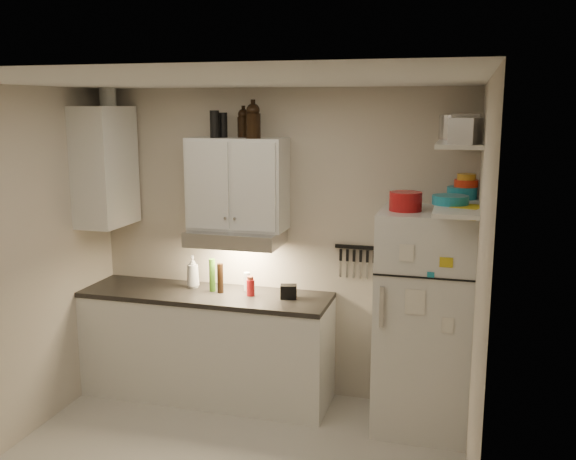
# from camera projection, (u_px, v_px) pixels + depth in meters

# --- Properties ---
(ceiling) EXTENTS (3.20, 3.00, 0.02)m
(ceiling) POSITION_uv_depth(u_px,v_px,m) (206.00, 79.00, 3.76)
(ceiling) COLOR white
(ceiling) RESTS_ON ground
(back_wall) EXTENTS (3.20, 0.02, 2.60)m
(back_wall) POSITION_uv_depth(u_px,v_px,m) (279.00, 244.00, 5.43)
(back_wall) COLOR #BFB4A3
(back_wall) RESTS_ON ground
(right_wall) EXTENTS (0.02, 3.00, 2.60)m
(right_wall) POSITION_uv_depth(u_px,v_px,m) (479.00, 316.00, 3.58)
(right_wall) COLOR #BFB4A3
(right_wall) RESTS_ON ground
(base_cabinet) EXTENTS (2.10, 0.60, 0.88)m
(base_cabinet) POSITION_uv_depth(u_px,v_px,m) (207.00, 347.00, 5.45)
(base_cabinet) COLOR white
(base_cabinet) RESTS_ON floor
(countertop) EXTENTS (2.10, 0.62, 0.04)m
(countertop) POSITION_uv_depth(u_px,v_px,m) (206.00, 295.00, 5.36)
(countertop) COLOR black
(countertop) RESTS_ON base_cabinet
(upper_cabinet) EXTENTS (0.80, 0.33, 0.75)m
(upper_cabinet) POSITION_uv_depth(u_px,v_px,m) (238.00, 184.00, 5.25)
(upper_cabinet) COLOR white
(upper_cabinet) RESTS_ON back_wall
(side_cabinet) EXTENTS (0.33, 0.55, 1.00)m
(side_cabinet) POSITION_uv_depth(u_px,v_px,m) (105.00, 167.00, 5.40)
(side_cabinet) COLOR white
(side_cabinet) RESTS_ON left_wall
(range_hood) EXTENTS (0.76, 0.46, 0.12)m
(range_hood) POSITION_uv_depth(u_px,v_px,m) (236.00, 237.00, 5.27)
(range_hood) COLOR silver
(range_hood) RESTS_ON back_wall
(fridge) EXTENTS (0.70, 0.68, 1.70)m
(fridge) POSITION_uv_depth(u_px,v_px,m) (424.00, 321.00, 4.86)
(fridge) COLOR silver
(fridge) RESTS_ON floor
(shelf_hi) EXTENTS (0.30, 0.95, 0.03)m
(shelf_hi) POSITION_uv_depth(u_px,v_px,m) (460.00, 143.00, 4.42)
(shelf_hi) COLOR white
(shelf_hi) RESTS_ON right_wall
(shelf_lo) EXTENTS (0.30, 0.95, 0.03)m
(shelf_lo) POSITION_uv_depth(u_px,v_px,m) (457.00, 206.00, 4.50)
(shelf_lo) COLOR white
(shelf_lo) RESTS_ON right_wall
(knife_strip) EXTENTS (0.42, 0.02, 0.03)m
(knife_strip) POSITION_uv_depth(u_px,v_px,m) (360.00, 247.00, 5.22)
(knife_strip) COLOR black
(knife_strip) RESTS_ON back_wall
(dutch_oven) EXTENTS (0.28, 0.28, 0.14)m
(dutch_oven) POSITION_uv_depth(u_px,v_px,m) (406.00, 201.00, 4.67)
(dutch_oven) COLOR #AA1316
(dutch_oven) RESTS_ON fridge
(book_stack) EXTENTS (0.25, 0.28, 0.08)m
(book_stack) POSITION_uv_depth(u_px,v_px,m) (468.00, 212.00, 4.40)
(book_stack) COLOR gold
(book_stack) RESTS_ON fridge
(spice_jar) EXTENTS (0.06, 0.06, 0.11)m
(spice_jar) POSITION_uv_depth(u_px,v_px,m) (444.00, 207.00, 4.53)
(spice_jar) COLOR silver
(spice_jar) RESTS_ON fridge
(stock_pot) EXTENTS (0.26, 0.26, 0.18)m
(stock_pot) POSITION_uv_depth(u_px,v_px,m) (456.00, 127.00, 4.63)
(stock_pot) COLOR silver
(stock_pot) RESTS_ON shelf_hi
(tin_a) EXTENTS (0.19, 0.18, 0.19)m
(tin_a) POSITION_uv_depth(u_px,v_px,m) (466.00, 128.00, 4.35)
(tin_a) COLOR #AAAAAD
(tin_a) RESTS_ON shelf_hi
(tin_b) EXTENTS (0.22, 0.22, 0.17)m
(tin_b) POSITION_uv_depth(u_px,v_px,m) (465.00, 131.00, 4.03)
(tin_b) COLOR #AAAAAD
(tin_b) RESTS_ON shelf_hi
(bowl_teal) EXTENTS (0.22, 0.22, 0.09)m
(bowl_teal) POSITION_uv_depth(u_px,v_px,m) (462.00, 193.00, 4.76)
(bowl_teal) COLOR teal
(bowl_teal) RESTS_ON shelf_lo
(bowl_orange) EXTENTS (0.18, 0.18, 0.05)m
(bowl_orange) POSITION_uv_depth(u_px,v_px,m) (466.00, 183.00, 4.75)
(bowl_orange) COLOR red
(bowl_orange) RESTS_ON bowl_teal
(bowl_yellow) EXTENTS (0.14, 0.14, 0.04)m
(bowl_yellow) POSITION_uv_depth(u_px,v_px,m) (467.00, 177.00, 4.74)
(bowl_yellow) COLOR gold
(bowl_yellow) RESTS_ON bowl_orange
(plates) EXTENTS (0.25, 0.25, 0.06)m
(plates) POSITION_uv_depth(u_px,v_px,m) (450.00, 200.00, 4.48)
(plates) COLOR teal
(plates) RESTS_ON shelf_lo
(growler_a) EXTENTS (0.12, 0.12, 0.24)m
(growler_a) POSITION_uv_depth(u_px,v_px,m) (244.00, 123.00, 5.21)
(growler_a) COLOR black
(growler_a) RESTS_ON upper_cabinet
(growler_b) EXTENTS (0.15, 0.15, 0.28)m
(growler_b) POSITION_uv_depth(u_px,v_px,m) (253.00, 120.00, 5.03)
(growler_b) COLOR black
(growler_b) RESTS_ON upper_cabinet
(thermos_a) EXTENTS (0.08, 0.08, 0.20)m
(thermos_a) POSITION_uv_depth(u_px,v_px,m) (223.00, 125.00, 5.19)
(thermos_a) COLOR black
(thermos_a) RESTS_ON upper_cabinet
(thermos_b) EXTENTS (0.09, 0.09, 0.22)m
(thermos_b) POSITION_uv_depth(u_px,v_px,m) (215.00, 124.00, 5.13)
(thermos_b) COLOR black
(thermos_b) RESTS_ON upper_cabinet
(side_jar) EXTENTS (0.16, 0.16, 0.18)m
(side_jar) POSITION_uv_depth(u_px,v_px,m) (108.00, 95.00, 5.36)
(side_jar) COLOR silver
(side_jar) RESTS_ON side_cabinet
(soap_bottle) EXTENTS (0.15, 0.15, 0.31)m
(soap_bottle) POSITION_uv_depth(u_px,v_px,m) (193.00, 270.00, 5.48)
(soap_bottle) COLOR white
(soap_bottle) RESTS_ON countertop
(pepper_mill) EXTENTS (0.06, 0.06, 0.16)m
(pepper_mill) POSITION_uv_depth(u_px,v_px,m) (250.00, 286.00, 5.25)
(pepper_mill) COLOR #5A2A1B
(pepper_mill) RESTS_ON countertop
(oil_bottle) EXTENTS (0.06, 0.06, 0.28)m
(oil_bottle) POSITION_uv_depth(u_px,v_px,m) (212.00, 275.00, 5.37)
(oil_bottle) COLOR #3B6E1B
(oil_bottle) RESTS_ON countertop
(vinegar_bottle) EXTENTS (0.06, 0.06, 0.25)m
(vinegar_bottle) POSITION_uv_depth(u_px,v_px,m) (220.00, 278.00, 5.33)
(vinegar_bottle) COLOR black
(vinegar_bottle) RESTS_ON countertop
(clear_bottle) EXTENTS (0.05, 0.05, 0.16)m
(clear_bottle) POSITION_uv_depth(u_px,v_px,m) (247.00, 282.00, 5.39)
(clear_bottle) COLOR silver
(clear_bottle) RESTS_ON countertop
(red_jar) EXTENTS (0.08, 0.08, 0.13)m
(red_jar) POSITION_uv_depth(u_px,v_px,m) (251.00, 288.00, 5.26)
(red_jar) COLOR #AA1316
(red_jar) RESTS_ON countertop
(caddy) EXTENTS (0.15, 0.12, 0.11)m
(caddy) POSITION_uv_depth(u_px,v_px,m) (289.00, 292.00, 5.18)
(caddy) COLOR black
(caddy) RESTS_ON countertop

